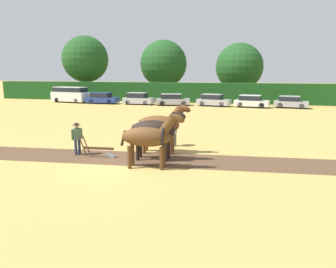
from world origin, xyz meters
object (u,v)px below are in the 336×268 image
draft_horse_lead_right (155,130)px  parked_car_center_right (213,100)px  farmer_at_plow (77,136)px  parked_car_far_right (291,102)px  draft_horse_trail_left (161,125)px  parked_car_center (172,100)px  tree_center_left (239,67)px  parked_car_center_left (138,99)px  farmer_beside_team (175,130)px  parked_car_left (102,98)px  parked_van (70,95)px  parked_car_right (251,101)px  draft_horse_lead_left (149,137)px  plow (101,151)px  tree_far_left (85,59)px  tree_left (164,64)px

draft_horse_lead_right → parked_car_center_right: size_ratio=0.66×
farmer_at_plow → parked_car_far_right: (13.20, 26.03, -0.28)m
draft_horse_trail_left → parked_car_center: bearing=96.9°
tree_center_left → parked_car_center_left: tree_center_left is taller
draft_horse_lead_right → farmer_beside_team: (0.28, 3.12, -0.51)m
draft_horse_lead_right → parked_car_left: 29.59m
parked_van → parked_car_right: 24.45m
parked_van → parked_car_center_left: 10.15m
draft_horse_lead_left → draft_horse_lead_right: bearing=90.7°
parked_car_right → parked_car_center_left: bearing=-171.7°
parked_car_center → draft_horse_lead_left: bearing=-89.9°
draft_horse_lead_right → plow: draft_horse_lead_right is taller
draft_horse_lead_left → draft_horse_trail_left: size_ratio=1.00×
tree_far_left → tree_center_left: bearing=5.1°
draft_horse_trail_left → farmer_at_plow: draft_horse_trail_left is taller
parked_van → tree_far_left: bearing=112.5°
parked_van → parked_car_center: parked_van is taller
parked_van → parked_car_center_right: size_ratio=1.30×
tree_center_left → draft_horse_lead_left: bearing=-93.6°
draft_horse_lead_left → farmer_at_plow: (-4.30, 1.36, -0.44)m
farmer_at_plow → parked_van: parked_van is taller
draft_horse_lead_right → parked_car_far_right: (9.03, 25.99, -0.77)m
plow → farmer_at_plow: (-1.40, 0.20, 0.63)m
tree_center_left → draft_horse_lead_right: (-2.57, -36.76, -3.49)m
parked_car_right → tree_center_left: bearing=108.6°
tree_center_left → draft_horse_lead_right: 37.01m
tree_left → parked_car_center_left: 11.70m
tree_center_left → parked_car_center_left: size_ratio=2.10×
draft_horse_lead_right → tree_far_left: bearing=117.4°
parked_car_center → parked_car_far_right: bearing=-9.3°
parked_car_center_left → parked_car_right: parked_car_center_left is taller
tree_far_left → parked_car_center: (16.67, -9.01, -5.49)m
tree_far_left → parked_car_far_right: bearing=-15.5°
plow → parked_car_center_right: bearing=79.2°
draft_horse_lead_right → farmer_beside_team: 3.17m
draft_horse_lead_right → parked_car_left: size_ratio=0.67×
farmer_beside_team → parked_car_center_right: farmer_beside_team is taller
parked_car_center_right → tree_far_left: bearing=169.9°
farmer_beside_team → farmer_at_plow: bearing=-162.2°
tree_far_left → parked_car_center_right: bearing=-21.7°
tree_left → parked_car_left: size_ratio=2.16×
tree_far_left → parked_car_right: 28.40m
tree_left → parked_car_left: (-5.68, -10.76, -4.74)m
parked_van → parked_car_far_right: parked_van is taller
parked_van → tree_center_left: bearing=34.9°
parked_car_right → draft_horse_lead_right: bearing=-91.4°
farmer_at_plow → farmer_beside_team: bearing=62.9°
plow → tree_far_left: bearing=113.8°
farmer_at_plow → farmer_beside_team: (4.44, 3.16, -0.01)m
draft_horse_lead_left → parked_car_center_left: (-9.91, 27.05, -0.67)m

